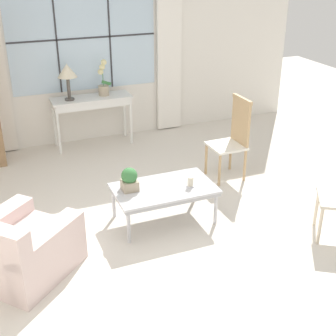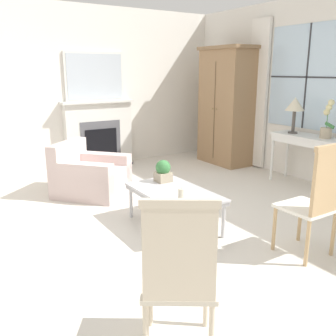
% 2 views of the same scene
% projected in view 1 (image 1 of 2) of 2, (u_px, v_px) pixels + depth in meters
% --- Properties ---
extents(ground_plane, '(14.00, 14.00, 0.00)m').
position_uv_depth(ground_plane, '(156.00, 232.00, 5.14)').
color(ground_plane, silver).
extents(wall_back_windowed, '(7.20, 0.14, 2.80)m').
position_uv_depth(wall_back_windowed, '(84.00, 52.00, 7.07)').
color(wall_back_windowed, silver).
rests_on(wall_back_windowed, ground_plane).
extents(console_table, '(1.21, 0.43, 0.77)m').
position_uv_depth(console_table, '(92.00, 103.00, 7.13)').
color(console_table, white).
rests_on(console_table, ground_plane).
extents(table_lamp, '(0.29, 0.29, 0.54)m').
position_uv_depth(table_lamp, '(67.00, 72.00, 6.78)').
color(table_lamp, '#4C4742').
rests_on(table_lamp, console_table).
extents(potted_orchid, '(0.20, 0.16, 0.55)m').
position_uv_depth(potted_orchid, '(103.00, 82.00, 7.09)').
color(potted_orchid, tan).
rests_on(potted_orchid, console_table).
extents(armchair_upholstered, '(1.21, 1.21, 0.74)m').
position_uv_depth(armchair_upholstered, '(21.00, 250.00, 4.40)').
color(armchair_upholstered, beige).
rests_on(armchair_upholstered, ground_plane).
extents(side_chair_wooden, '(0.45, 0.45, 1.10)m').
position_uv_depth(side_chair_wooden, '(234.00, 134.00, 6.15)').
color(side_chair_wooden, white).
rests_on(side_chair_wooden, ground_plane).
extents(coffee_table, '(1.12, 0.66, 0.42)m').
position_uv_depth(coffee_table, '(164.00, 190.00, 5.21)').
color(coffee_table, '#BCBCC1').
rests_on(coffee_table, ground_plane).
extents(potted_plant_small, '(0.18, 0.18, 0.26)m').
position_uv_depth(potted_plant_small, '(129.00, 179.00, 5.08)').
color(potted_plant_small, tan).
rests_on(potted_plant_small, coffee_table).
extents(pillar_candle, '(0.09, 0.09, 0.13)m').
position_uv_depth(pillar_candle, '(190.00, 182.00, 5.19)').
color(pillar_candle, silver).
rests_on(pillar_candle, coffee_table).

